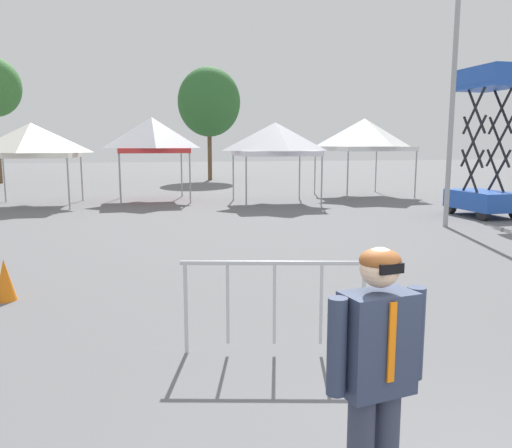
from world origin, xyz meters
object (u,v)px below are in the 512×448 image
at_px(canopy_tent_behind_right, 152,135).
at_px(canopy_tent_behind_left, 364,135).
at_px(person_foreground, 376,373).
at_px(scissor_lift, 484,174).
at_px(tree_behind_tents_center, 209,102).
at_px(traffic_cone_lot_center, 5,280).
at_px(crowd_barrier_near_person, 275,289).
at_px(canopy_tent_right_of_center, 275,139).
at_px(canopy_tent_center, 32,140).
at_px(light_pole_near_lift, 455,58).

xyz_separation_m(canopy_tent_behind_right, canopy_tent_behind_left, (9.50, -0.27, 0.05)).
bearing_deg(person_foreground, scissor_lift, 50.23).
bearing_deg(person_foreground, tree_behind_tents_center, 82.89).
bearing_deg(traffic_cone_lot_center, scissor_lift, 25.47).
bearing_deg(crowd_barrier_near_person, canopy_tent_right_of_center, 73.94).
bearing_deg(canopy_tent_behind_right, canopy_tent_right_of_center, -24.55).
relative_size(canopy_tent_behind_left, traffic_cone_lot_center, 5.81).
height_order(canopy_tent_center, canopy_tent_behind_right, canopy_tent_behind_right).
relative_size(person_foreground, tree_behind_tents_center, 0.24).
bearing_deg(canopy_tent_behind_right, light_pole_near_lift, -49.39).
distance_m(person_foreground, traffic_cone_lot_center, 6.57).
xyz_separation_m(canopy_tent_behind_left, tree_behind_tents_center, (-5.18, 12.55, 2.34)).
xyz_separation_m(canopy_tent_center, crowd_barrier_near_person, (5.11, -16.03, -1.76)).
xyz_separation_m(light_pole_near_lift, tree_behind_tents_center, (-3.54, 21.45, 0.43)).
xyz_separation_m(canopy_tent_right_of_center, light_pole_near_lift, (3.13, -7.01, 2.13)).
height_order(canopy_tent_behind_left, light_pole_near_lift, light_pole_near_lift).
bearing_deg(scissor_lift, canopy_tent_center, 155.28).
xyz_separation_m(person_foreground, traffic_cone_lot_center, (-3.24, 5.67, -0.71)).
bearing_deg(tree_behind_tents_center, canopy_tent_right_of_center, -88.37).
distance_m(canopy_tent_center, traffic_cone_lot_center, 13.42).
bearing_deg(canopy_tent_behind_left, scissor_lift, -83.69).
height_order(canopy_tent_center, scissor_lift, scissor_lift).
height_order(canopy_tent_behind_left, crowd_barrier_near_person, canopy_tent_behind_left).
distance_m(canopy_tent_behind_left, person_foreground, 21.38).
bearing_deg(traffic_cone_lot_center, canopy_tent_center, 97.33).
bearing_deg(traffic_cone_lot_center, canopy_tent_behind_left, 47.61).
relative_size(canopy_tent_right_of_center, traffic_cone_lot_center, 5.03).
bearing_deg(canopy_tent_behind_left, canopy_tent_center, -178.22).
bearing_deg(canopy_tent_right_of_center, traffic_cone_lot_center, -123.12).
bearing_deg(traffic_cone_lot_center, crowd_barrier_near_person, -40.30).
xyz_separation_m(person_foreground, light_pole_near_lift, (7.51, 10.34, 3.67)).
distance_m(person_foreground, tree_behind_tents_center, 32.30).
height_order(canopy_tent_center, crowd_barrier_near_person, canopy_tent_center).
distance_m(canopy_tent_center, crowd_barrier_near_person, 16.92).
relative_size(canopy_tent_center, light_pole_near_lift, 0.41).
xyz_separation_m(canopy_tent_center, tree_behind_tents_center, (8.89, 12.99, 2.62)).
relative_size(canopy_tent_behind_left, light_pole_near_lift, 0.45).
xyz_separation_m(canopy_tent_right_of_center, canopy_tent_behind_left, (4.77, 1.89, 0.23)).
bearing_deg(crowd_barrier_near_person, canopy_tent_behind_left, 61.45).
height_order(tree_behind_tents_center, traffic_cone_lot_center, tree_behind_tents_center).
bearing_deg(scissor_lift, traffic_cone_lot_center, -154.53).
height_order(crowd_barrier_near_person, traffic_cone_lot_center, crowd_barrier_near_person).
relative_size(person_foreground, crowd_barrier_near_person, 0.87).
xyz_separation_m(light_pole_near_lift, crowd_barrier_near_person, (-7.32, -7.57, -3.95)).
relative_size(canopy_tent_right_of_center, scissor_lift, 0.68).
relative_size(person_foreground, light_pole_near_lift, 0.21).
bearing_deg(canopy_tent_right_of_center, scissor_lift, -44.08).
height_order(canopy_tent_center, light_pole_near_lift, light_pole_near_lift).
relative_size(light_pole_near_lift, tree_behind_tents_center, 1.12).
relative_size(canopy_tent_behind_right, light_pole_near_lift, 0.42).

